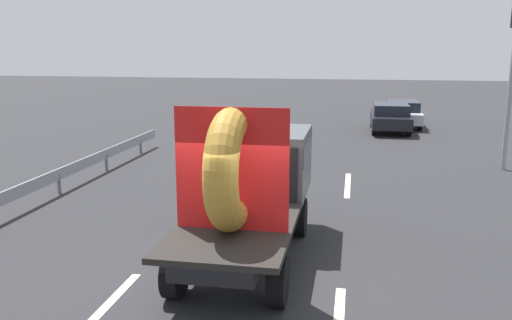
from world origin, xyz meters
name	(u,v)px	position (x,y,z in m)	size (l,w,h in m)	color
ground_plane	(235,281)	(0.00, 0.00, 0.00)	(120.00, 120.00, 0.00)	#28282B
flatbed_truck	(253,175)	(0.02, 1.60, 1.54)	(2.02, 5.36, 3.10)	black
distant_sedan	(390,116)	(3.67, 17.93, 0.73)	(1.78, 4.16, 1.36)	black
guardrail	(84,164)	(-6.10, 6.18, 0.53)	(0.10, 11.74, 0.71)	gray
lane_dash_left_near	(103,310)	(-1.81, -1.40, 0.00)	(2.69, 0.16, 0.01)	beige
lane_dash_left_far	(229,179)	(-1.81, 7.17, 0.00)	(2.97, 0.16, 0.01)	beige
lane_dash_right_far	(348,185)	(1.85, 7.14, 0.00)	(2.91, 0.16, 0.01)	beige
oncoming_car	(402,113)	(4.40, 19.84, 0.70)	(1.71, 3.99, 1.30)	black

